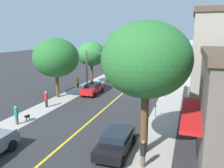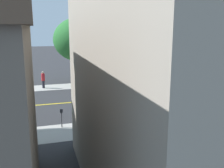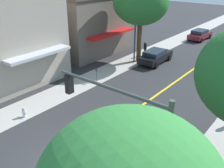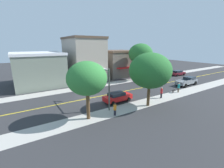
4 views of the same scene
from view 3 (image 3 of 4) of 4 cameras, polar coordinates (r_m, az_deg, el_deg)
name	(u,v)px [view 3 (image 3 of 4)]	position (r m, az deg, el deg)	size (l,w,h in m)	color
ground_plane	(61,163)	(14.91, -11.27, -16.67)	(140.00, 140.00, 0.00)	#2D2D30
road_centerline_stripe	(61,163)	(14.91, -11.27, -16.66)	(0.20, 126.00, 0.00)	yellow
pale_office_building	(79,21)	(32.76, -7.20, 13.53)	(10.40, 9.70, 7.13)	#665B51
street_tree_left_near	(141,1)	(28.05, 6.42, 17.71)	(5.85, 5.85, 8.97)	brown
fire_hydrant	(24,112)	(19.27, -18.86, -5.94)	(0.44, 0.24, 0.74)	silver
parking_meter	(97,73)	(23.60, -3.41, 2.43)	(0.12, 0.18, 1.29)	#4C4C51
traffic_light_mast	(126,126)	(10.39, 3.18, -9.32)	(5.52, 0.32, 5.69)	#474C47
street_lamp	(135,27)	(27.84, 5.15, 12.47)	(0.70, 0.36, 6.37)	#38383D
red_sedan_right_curb	(152,151)	(14.29, 8.71, -14.39)	(2.13, 4.57, 1.49)	red
black_sedan_left_curb	(155,56)	(28.79, 9.54, 6.10)	(2.21, 4.77, 1.46)	black
maroon_sedan_left_curb	(200,34)	(40.04, 18.81, 10.32)	(2.25, 4.55, 1.45)	maroon
pedestrian_black_shirt	(145,48)	(30.89, 7.31, 7.83)	(0.35, 0.35, 1.78)	brown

